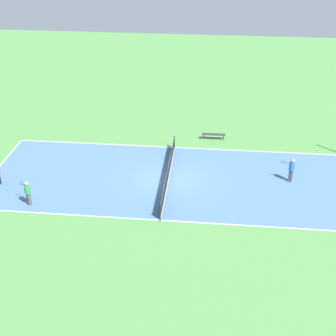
{
  "coord_description": "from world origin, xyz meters",
  "views": [
    {
      "loc": [
        27.2,
        2.78,
        16.58
      ],
      "look_at": [
        0.0,
        0.0,
        0.9
      ],
      "focal_mm": 50.0,
      "sensor_mm": 36.0,
      "label": 1
    }
  ],
  "objects_px": {
    "tennis_net": "(168,173)",
    "tennis_ball_midcourt": "(89,157)",
    "player_near_blue": "(291,168)",
    "bench": "(214,135)",
    "player_far_green": "(28,192)",
    "tennis_ball_left_sideline": "(118,150)"
  },
  "relations": [
    {
      "from": "tennis_net",
      "to": "bench",
      "type": "height_order",
      "value": "tennis_net"
    },
    {
      "from": "tennis_net",
      "to": "tennis_ball_midcourt",
      "type": "relative_size",
      "value": 138.63
    },
    {
      "from": "player_far_green",
      "to": "bench",
      "type": "bearing_deg",
      "value": -94.53
    },
    {
      "from": "bench",
      "to": "tennis_ball_left_sideline",
      "type": "distance_m",
      "value": 7.68
    },
    {
      "from": "bench",
      "to": "player_far_green",
      "type": "distance_m",
      "value": 15.42
    },
    {
      "from": "tennis_net",
      "to": "tennis_ball_midcourt",
      "type": "height_order",
      "value": "tennis_net"
    },
    {
      "from": "bench",
      "to": "tennis_ball_left_sideline",
      "type": "relative_size",
      "value": 27.43
    },
    {
      "from": "bench",
      "to": "player_near_blue",
      "type": "relative_size",
      "value": 1.09
    },
    {
      "from": "player_far_green",
      "to": "tennis_net",
      "type": "bearing_deg",
      "value": -112.11
    },
    {
      "from": "tennis_net",
      "to": "tennis_ball_midcourt",
      "type": "xyz_separation_m",
      "value": [
        -2.56,
        -6.14,
        -0.48
      ]
    },
    {
      "from": "tennis_ball_midcourt",
      "to": "tennis_net",
      "type": "bearing_deg",
      "value": 67.35
    },
    {
      "from": "player_far_green",
      "to": "tennis_ball_midcourt",
      "type": "height_order",
      "value": "player_far_green"
    },
    {
      "from": "tennis_ball_left_sideline",
      "to": "tennis_ball_midcourt",
      "type": "height_order",
      "value": "same"
    },
    {
      "from": "bench",
      "to": "tennis_ball_left_sideline",
      "type": "xyz_separation_m",
      "value": [
        2.64,
        -7.2,
        -0.34
      ]
    },
    {
      "from": "player_near_blue",
      "to": "tennis_ball_left_sideline",
      "type": "height_order",
      "value": "player_near_blue"
    },
    {
      "from": "player_near_blue",
      "to": "tennis_net",
      "type": "bearing_deg",
      "value": 24.22
    },
    {
      "from": "bench",
      "to": "tennis_ball_midcourt",
      "type": "distance_m",
      "value": 9.97
    },
    {
      "from": "tennis_net",
      "to": "player_near_blue",
      "type": "relative_size",
      "value": 5.5
    },
    {
      "from": "tennis_net",
      "to": "player_near_blue",
      "type": "height_order",
      "value": "player_near_blue"
    },
    {
      "from": "tennis_net",
      "to": "tennis_ball_midcourt",
      "type": "bearing_deg",
      "value": -112.65
    },
    {
      "from": "bench",
      "to": "player_far_green",
      "type": "xyz_separation_m",
      "value": [
        10.46,
        -11.31,
        0.58
      ]
    },
    {
      "from": "tennis_ball_left_sideline",
      "to": "bench",
      "type": "bearing_deg",
      "value": 110.16
    }
  ]
}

